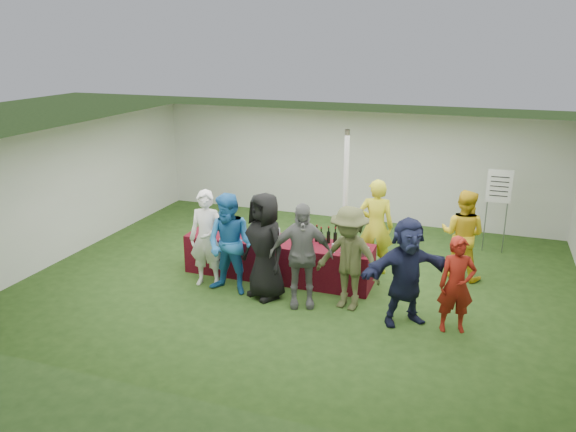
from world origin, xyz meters
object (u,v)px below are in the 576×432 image
(wine_list_sign, at_px, (499,193))
(customer_4, at_px, (349,258))
(serving_table, at_px, (278,259))
(customer_2, at_px, (265,246))
(staff_back, at_px, (463,235))
(customer_0, at_px, (207,239))
(customer_5, at_px, (406,271))
(customer_6, at_px, (457,285))
(staff_pourer, at_px, (376,227))
(customer_3, at_px, (301,255))
(dump_bucket, at_px, (360,250))
(customer_1, at_px, (230,244))

(wine_list_sign, height_order, customer_4, wine_list_sign)
(customer_4, bearing_deg, serving_table, 164.98)
(customer_4, bearing_deg, wine_list_sign, 69.48)
(customer_2, bearing_deg, staff_back, 60.47)
(customer_0, bearing_deg, customer_5, -10.71)
(staff_back, relative_size, customer_0, 0.96)
(customer_0, relative_size, customer_6, 1.17)
(staff_pourer, bearing_deg, customer_3, 56.68)
(customer_5, bearing_deg, customer_4, 134.90)
(staff_back, height_order, customer_3, customer_3)
(dump_bucket, relative_size, staff_back, 0.13)
(customer_0, distance_m, customer_6, 4.41)
(customer_0, bearing_deg, staff_back, 16.85)
(wine_list_sign, distance_m, customer_6, 3.87)
(customer_3, xyz_separation_m, customer_4, (0.78, 0.17, -0.02))
(customer_1, bearing_deg, serving_table, 64.11)
(customer_4, bearing_deg, customer_3, -155.59)
(customer_0, bearing_deg, staff_pourer, 23.43)
(customer_5, bearing_deg, wine_list_sign, 37.11)
(staff_pourer, xyz_separation_m, customer_0, (-2.78, -1.62, -0.03))
(customer_2, bearing_deg, customer_4, 30.50)
(customer_2, relative_size, customer_4, 1.06)
(serving_table, xyz_separation_m, customer_4, (1.56, -0.80, 0.52))
(wine_list_sign, distance_m, customer_1, 5.78)
(dump_bucket, distance_m, customer_4, 0.59)
(customer_1, distance_m, customer_3, 1.34)
(serving_table, distance_m, dump_bucket, 1.70)
(staff_back, distance_m, customer_2, 3.78)
(customer_4, relative_size, customer_6, 1.16)
(customer_2, relative_size, customer_5, 1.08)
(serving_table, relative_size, wine_list_sign, 2.00)
(customer_0, bearing_deg, dump_bucket, 4.23)
(staff_pourer, xyz_separation_m, customer_1, (-2.23, -1.78, -0.02))
(customer_5, bearing_deg, customer_3, 145.43)
(serving_table, relative_size, dump_bucket, 16.40)
(customer_0, bearing_deg, wine_list_sign, 28.73)
(wine_list_sign, xyz_separation_m, customer_3, (-3.08, -3.76, -0.40))
(wine_list_sign, relative_size, customer_1, 0.98)
(dump_bucket, bearing_deg, customer_1, -162.39)
(serving_table, xyz_separation_m, customer_1, (-0.56, -0.91, 0.54))
(serving_table, distance_m, customer_6, 3.48)
(serving_table, bearing_deg, customer_0, -145.75)
(dump_bucket, relative_size, customer_2, 0.12)
(customer_2, distance_m, customer_5, 2.46)
(staff_pourer, bearing_deg, dump_bucket, 79.69)
(dump_bucket, xyz_separation_m, staff_back, (1.65, 1.38, 0.02))
(staff_back, height_order, customer_6, staff_back)
(staff_back, bearing_deg, staff_pourer, 24.65)
(serving_table, height_order, staff_pourer, staff_pourer)
(staff_back, distance_m, customer_5, 2.28)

